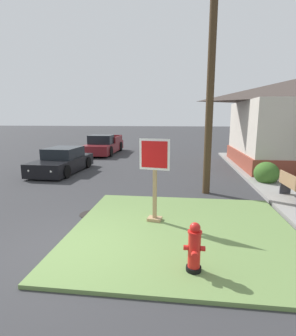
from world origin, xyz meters
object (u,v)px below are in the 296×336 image
(fire_hydrant, at_px, (194,248))
(stop_sign, at_px, (155,181))
(parked_sedan_black, at_px, (63,162))
(utility_pole, at_px, (211,62))
(manhole_cover, at_px, (92,214))
(pickup_truck_maroon, at_px, (104,146))
(street_bench, at_px, (293,186))

(fire_hydrant, relative_size, stop_sign, 0.42)
(fire_hydrant, distance_m, parked_sedan_black, 10.46)
(parked_sedan_black, bearing_deg, utility_pole, -23.47)
(manhole_cover, bearing_deg, stop_sign, -12.78)
(parked_sedan_black, height_order, utility_pole, utility_pole)
(fire_hydrant, relative_size, parked_sedan_black, 0.21)
(stop_sign, xyz_separation_m, utility_pole, (1.63, 3.09, 3.46))
(stop_sign, bearing_deg, pickup_truck_maroon, 111.74)
(fire_hydrant, relative_size, pickup_truck_maroon, 0.17)
(manhole_cover, xyz_separation_m, street_bench, (6.19, 1.81, 0.58))
(parked_sedan_black, distance_m, pickup_truck_maroon, 7.00)
(street_bench, bearing_deg, pickup_truck_maroon, 131.21)
(parked_sedan_black, bearing_deg, stop_sign, -48.82)
(pickup_truck_maroon, bearing_deg, street_bench, -48.79)
(stop_sign, height_order, parked_sedan_black, stop_sign)
(parked_sedan_black, bearing_deg, fire_hydrant, -53.05)
(stop_sign, relative_size, parked_sedan_black, 0.51)
(fire_hydrant, relative_size, manhole_cover, 1.30)
(parked_sedan_black, relative_size, utility_pole, 0.48)
(utility_pole, bearing_deg, manhole_cover, -142.70)
(stop_sign, bearing_deg, utility_pole, 62.23)
(stop_sign, relative_size, pickup_truck_maroon, 0.40)
(pickup_truck_maroon, relative_size, street_bench, 3.55)
(parked_sedan_black, relative_size, pickup_truck_maroon, 0.78)
(fire_hydrant, height_order, parked_sedan_black, parked_sedan_black)
(parked_sedan_black, xyz_separation_m, utility_pole, (7.00, -3.04, 4.08))
(fire_hydrant, height_order, utility_pole, utility_pole)
(stop_sign, distance_m, pickup_truck_maroon, 14.15)
(fire_hydrant, distance_m, manhole_cover, 3.89)
(stop_sign, xyz_separation_m, parked_sedan_black, (-5.37, 6.13, -0.63))
(manhole_cover, bearing_deg, street_bench, 16.26)
(pickup_truck_maroon, bearing_deg, parked_sedan_black, -91.05)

